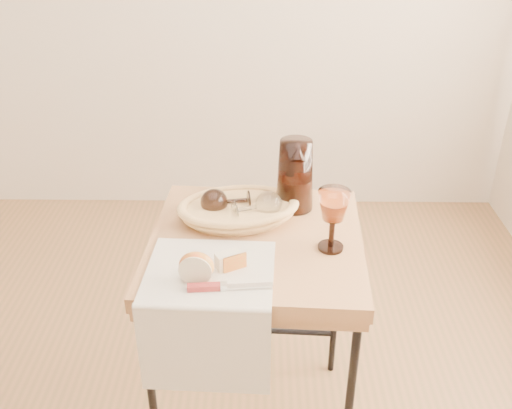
# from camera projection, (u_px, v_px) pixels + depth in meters

# --- Properties ---
(side_table) EXTENTS (0.64, 0.64, 0.77)m
(side_table) POSITION_uv_depth(u_px,v_px,m) (256.00, 339.00, 1.85)
(side_table) COLOR brown
(side_table) RESTS_ON floor
(tea_towel) EXTENTS (0.35, 0.32, 0.01)m
(tea_towel) POSITION_uv_depth(u_px,v_px,m) (210.00, 272.00, 1.51)
(tea_towel) COLOR white
(tea_towel) RESTS_ON side_table
(bread_basket) EXTENTS (0.36, 0.28, 0.05)m
(bread_basket) POSITION_uv_depth(u_px,v_px,m) (239.00, 211.00, 1.74)
(bread_basket) COLOR #B4834A
(bread_basket) RESTS_ON side_table
(goblet_lying_a) EXTENTS (0.15, 0.10, 0.08)m
(goblet_lying_a) POSITION_uv_depth(u_px,v_px,m) (229.00, 201.00, 1.74)
(goblet_lying_a) COLOR #34221D
(goblet_lying_a) RESTS_ON bread_basket
(goblet_lying_b) EXTENTS (0.15, 0.12, 0.08)m
(goblet_lying_b) POSITION_uv_depth(u_px,v_px,m) (254.00, 207.00, 1.71)
(goblet_lying_b) COLOR white
(goblet_lying_b) RESTS_ON bread_basket
(pitcher) EXTENTS (0.17, 0.25, 0.26)m
(pitcher) POSITION_uv_depth(u_px,v_px,m) (295.00, 175.00, 1.76)
(pitcher) COLOR black
(pitcher) RESTS_ON side_table
(wine_goblet) EXTENTS (0.11, 0.11, 0.18)m
(wine_goblet) POSITION_uv_depth(u_px,v_px,m) (333.00, 220.00, 1.57)
(wine_goblet) COLOR white
(wine_goblet) RESTS_ON side_table
(apple_half) EXTENTS (0.09, 0.05, 0.08)m
(apple_half) POSITION_uv_depth(u_px,v_px,m) (197.00, 266.00, 1.46)
(apple_half) COLOR red
(apple_half) RESTS_ON tea_towel
(apple_wedge) EXTENTS (0.07, 0.06, 0.04)m
(apple_wedge) POSITION_uv_depth(u_px,v_px,m) (228.00, 260.00, 1.51)
(apple_wedge) COLOR beige
(apple_wedge) RESTS_ON tea_towel
(table_knife) EXTENTS (0.21, 0.04, 0.02)m
(table_knife) POSITION_uv_depth(u_px,v_px,m) (227.00, 286.00, 1.44)
(table_knife) COLOR silver
(table_knife) RESTS_ON tea_towel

